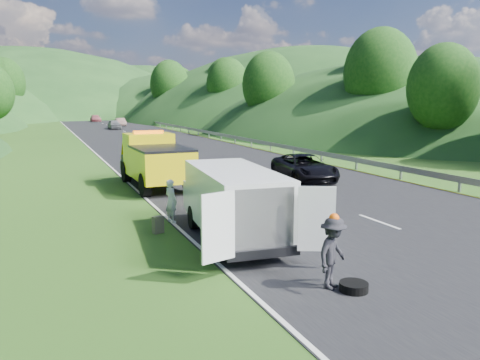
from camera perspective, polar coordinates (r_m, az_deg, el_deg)
name	(u,v)px	position (r m, az deg, el deg)	size (l,w,h in m)	color
ground	(280,218)	(17.68, 4.84, -4.60)	(320.00, 320.00, 0.00)	#38661E
road_surface	(142,138)	(56.37, -11.88, 5.09)	(14.00, 200.00, 0.02)	black
guardrail	(174,130)	(70.19, -8.06, 6.07)	(0.06, 140.00, 1.52)	gray
tree_line_right	(234,126)	(81.39, -0.76, 6.65)	(14.00, 140.00, 14.00)	#2A5619
hills_backdrop	(90,115)	(150.56, -17.85, 7.61)	(201.00, 288.60, 44.00)	#2D5B23
tow_truck	(155,160)	(23.93, -10.35, 2.37)	(2.59, 6.55, 2.79)	black
white_van	(233,200)	(14.61, -0.90, -2.43)	(3.50, 6.65, 2.28)	black
woman	(172,222)	(17.12, -8.33, -5.15)	(0.57, 0.42, 1.56)	silver
child	(239,223)	(16.87, -0.14, -5.27)	(0.49, 0.38, 1.01)	tan
worker	(332,289)	(11.45, 11.11, -12.87)	(1.10, 0.63, 1.71)	black
suitcase	(158,225)	(15.79, -9.96, -5.38)	(0.36, 0.20, 0.58)	brown
spare_tire	(354,292)	(11.39, 13.67, -13.09)	(0.67, 0.67, 0.20)	black
passing_suv	(304,181)	(25.87, 7.80, -0.07)	(2.35, 5.11, 1.42)	black
dist_car_a	(114,129)	(73.55, -15.05, 6.00)	(1.65, 4.10, 1.40)	#57595D
dist_car_b	(121,126)	(82.22, -14.34, 6.39)	(1.40, 4.03, 1.33)	#75564E
dist_car_c	(96,122)	(99.99, -17.17, 6.80)	(1.87, 4.61, 1.34)	#A4525B
dist_car_d	(102,119)	(116.98, -16.49, 7.20)	(1.65, 4.10, 1.40)	#436B38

